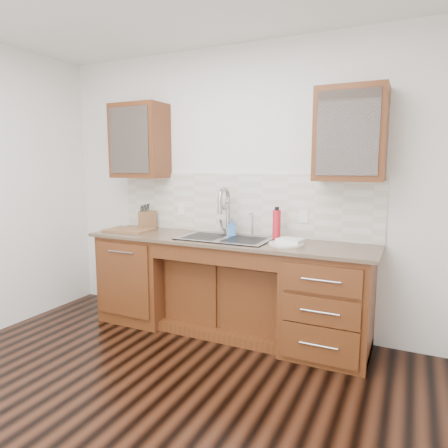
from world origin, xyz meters
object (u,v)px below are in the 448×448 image
at_px(water_bottle, 277,225).
at_px(cutting_board, 129,230).
at_px(knife_block, 147,220).
at_px(plate, 286,244).
at_px(soap_bottle, 232,227).

bearing_deg(water_bottle, cutting_board, -173.54).
distance_m(knife_block, cutting_board, 0.24).
xyz_separation_m(water_bottle, plate, (0.15, -0.18, -0.13)).
bearing_deg(soap_bottle, cutting_board, 166.91).
bearing_deg(cutting_board, soap_bottle, 9.18).
relative_size(knife_block, cutting_board, 0.41).
relative_size(water_bottle, plate, 0.91).
bearing_deg(knife_block, plate, 6.97).
relative_size(plate, knife_block, 1.60).
distance_m(water_bottle, cutting_board, 1.54).
xyz_separation_m(soap_bottle, cutting_board, (-1.08, -0.17, -0.07)).
relative_size(water_bottle, cutting_board, 0.60).
relative_size(water_bottle, knife_block, 1.45).
bearing_deg(plate, cutting_board, 179.68).
height_order(knife_block, cutting_board, knife_block).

